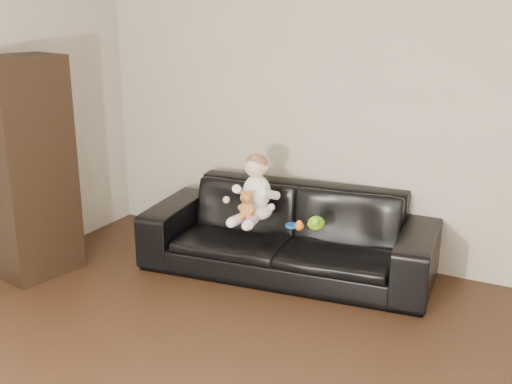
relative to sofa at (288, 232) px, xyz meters
The scene contains 9 objects.
wall_back 1.22m from the sofa, 42.69° to the left, with size 5.00×5.00×0.00m, color #B5AC98.
sofa is the anchor object (origin of this frame).
cabinet 2.02m from the sofa, 152.44° to the right, with size 0.42×0.57×1.67m, color black.
shelf_item 2.13m from the sofa, 152.17° to the right, with size 0.18×0.25×0.28m, color silver.
baby 0.42m from the sofa, 151.77° to the right, with size 0.35×0.43×0.51m.
teddy_bear 0.44m from the sofa, 127.96° to the right, with size 0.13×0.13×0.21m.
toy_green 0.33m from the sofa, 21.20° to the right, with size 0.12×0.15×0.10m, color #76CF18.
toy_rattle 0.28m from the sofa, 46.46° to the right, with size 0.07×0.07×0.07m, color #E0581A.
toy_blue_disc 0.19m from the sofa, 52.84° to the right, with size 0.11×0.11×0.02m, color blue.
Camera 1 is at (1.39, -1.98, 2.09)m, focal length 45.00 mm.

